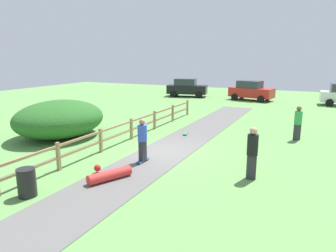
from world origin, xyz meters
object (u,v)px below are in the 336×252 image
Objects in this scene: skateboard_loose at (186,133)px; skater_fallen at (109,175)px; bystander_green at (298,121)px; bystander_black at (252,150)px; parked_car_black at (187,88)px; skater_riding at (142,138)px; parked_car_red at (251,91)px; bush_large at (60,119)px; trash_bin at (27,183)px.

skater_fallen is at bearing -89.24° from skateboard_loose.
bystander_black is (-1.08, -6.38, 0.07)m from bystander_green.
parked_car_black is (-12.03, 14.22, -0.02)m from bystander_green.
parked_car_red reaches higher than skater_riding.
bush_large reaches higher than parked_car_red.
skateboard_loose is at bearing -91.58° from parked_car_red.
parked_car_black is at bearing 118.01° from bystander_black.
skater_fallen is 0.36× the size of parked_car_black.
bystander_black reaches higher than trash_bin.
parked_car_black is at bearing 130.25° from bystander_green.
bystander_black is 0.42× the size of parked_car_red.
bush_large is 6.37m from skater_riding.
bystander_green is at bearing -49.75° from parked_car_black.
skateboard_loose is (-0.23, 5.11, -0.93)m from skater_riding.
bystander_green is at bearing 22.55° from bush_large.
bush_large reaches higher than skateboard_loose.
skater_riding is 0.40× the size of parked_car_black.
bush_large is 7.55m from trash_bin.
skater_fallen is 5.09m from bystander_black.
skater_riding is 2.17× the size of skateboard_loose.
bush_large is 1.14× the size of parked_car_black.
trash_bin is at bearing -124.45° from skater_fallen.
bystander_black is (10.47, -1.58, 0.06)m from bush_large.
skater_riding is at bearing -15.72° from bush_large.
parked_car_black is (-10.95, 20.59, -0.09)m from bystander_black.
parked_car_red is at bearing 110.11° from bystander_green.
trash_bin is 0.50× the size of skater_riding.
skater_fallen is 0.36× the size of parked_car_red.
bystander_green reaches higher than skater_fallen.
bystander_green is at bearing 57.00° from trash_bin.
skater_riding reaches higher than skateboard_loose.
bystander_black is at bearing -8.60° from bush_large.
skater_riding is at bearing -90.57° from parked_car_red.
bystander_green is at bearing -69.89° from parked_car_red.
skateboard_loose is 0.44× the size of bystander_black.
skater_riding is 1.01× the size of bystander_green.
skater_riding is 20.76m from parked_car_red.
trash_bin is 1.09× the size of skateboard_loose.
skateboard_loose is (5.90, 3.38, -0.90)m from bush_large.
trash_bin is 9.52m from skateboard_loose.
bush_large reaches higher than bystander_green.
bush_large is at bearing 147.19° from skater_fallen.
skater_riding is at bearing -178.12° from bystander_black.
parked_car_black is at bearing 107.70° from skater_riding.
skater_fallen is at bearing -74.17° from parked_car_black.
parked_car_black is at bearing 91.46° from bush_large.
bystander_black reaches higher than skater_riding.
skateboard_loose is at bearing 92.53° from skater_riding.
parked_car_black is (-5.00, 25.04, 0.51)m from trash_bin.
bush_large is 5.65× the size of trash_bin.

